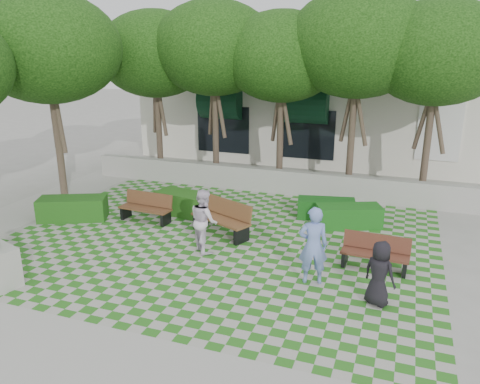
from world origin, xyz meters
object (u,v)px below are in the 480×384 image
at_px(bench_east, 375,253).
at_px(hedge_east, 349,216).
at_px(bench_mid, 222,218).
at_px(hedge_midleft, 187,204).
at_px(bench_west, 146,208).
at_px(person_white, 204,221).
at_px(person_blue, 313,245).
at_px(hedge_midright, 326,209).
at_px(hedge_west, 73,209).
at_px(person_dark, 379,274).

height_order(bench_east, hedge_east, bench_east).
bearing_deg(bench_mid, hedge_midleft, 170.07).
xyz_separation_m(bench_west, person_white, (2.68, -1.48, 0.43)).
relative_size(hedge_east, person_blue, 1.03).
distance_m(bench_east, person_blue, 1.90).
bearing_deg(hedge_midright, hedge_east, -34.34).
bearing_deg(bench_west, bench_mid, -0.52).
distance_m(bench_mid, hedge_midleft, 2.09).
distance_m(bench_west, person_blue, 6.26).
height_order(hedge_east, hedge_west, hedge_west).
relative_size(hedge_midleft, person_dark, 1.47).
bearing_deg(bench_west, person_dark, -16.59).
xyz_separation_m(bench_east, person_white, (-4.45, -0.43, 0.45)).
bearing_deg(hedge_east, person_white, -137.73).
distance_m(bench_east, hedge_midleft, 6.47).
xyz_separation_m(bench_mid, person_white, (-0.02, -1.25, 0.37)).
distance_m(hedge_west, person_blue, 8.27).
relative_size(hedge_midright, person_dark, 1.25).
relative_size(bench_mid, hedge_midleft, 0.96).
height_order(bench_east, bench_mid, bench_mid).
bearing_deg(bench_west, person_blue, -17.32).
height_order(person_blue, person_dark, person_blue).
bearing_deg(hedge_midright, bench_mid, -137.38).
bearing_deg(person_dark, hedge_midleft, -3.96).
relative_size(person_dark, person_white, 0.84).
bearing_deg(bench_east, person_blue, -133.59).
relative_size(bench_east, hedge_midleft, 0.78).
distance_m(hedge_midright, person_dark, 5.39).
height_order(bench_east, hedge_west, bench_east).
distance_m(bench_east, person_dark, 1.78).
distance_m(hedge_east, person_blue, 4.02).
bearing_deg(hedge_west, person_blue, -11.11).
bearing_deg(bench_mid, person_white, -66.49).
distance_m(bench_west, hedge_west, 2.40).
bearing_deg(bench_east, person_white, -171.16).
bearing_deg(bench_mid, hedge_midright, 66.83).
bearing_deg(person_blue, hedge_midleft, -51.58).
bearing_deg(hedge_midright, bench_west, -157.54).
bearing_deg(bench_east, hedge_east, 113.43).
bearing_deg(person_dark, bench_east, -57.12).
xyz_separation_m(bench_west, hedge_west, (-2.29, -0.70, -0.07)).
height_order(person_dark, person_white, person_white).
relative_size(hedge_midright, person_white, 1.05).
xyz_separation_m(hedge_midleft, person_white, (1.71, -2.42, 0.49)).
height_order(bench_west, hedge_midleft, bench_west).
bearing_deg(person_dark, bench_mid, -2.51).
bearing_deg(person_blue, hedge_east, -112.63).
bearing_deg(person_dark, hedge_east, -48.58).
bearing_deg(hedge_east, hedge_midright, 145.66).
distance_m(bench_west, hedge_midleft, 1.36).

